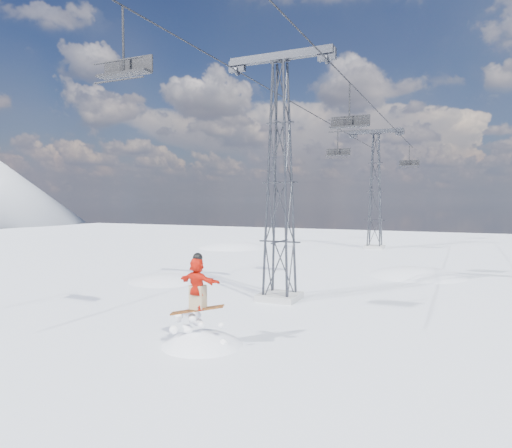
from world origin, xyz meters
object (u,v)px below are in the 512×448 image
(lift_tower_near, at_px, (280,183))
(lift_tower_far, at_px, (375,192))
(snowboarder_jump, at_px, (203,394))
(lift_chair_near, at_px, (125,68))

(lift_tower_near, relative_size, lift_tower_far, 1.00)
(lift_tower_near, height_order, snowboarder_jump, lift_tower_near)
(lift_tower_far, distance_m, lift_chair_near, 33.23)
(lift_tower_near, xyz_separation_m, snowboarder_jump, (0.18, -7.26, -7.10))
(lift_tower_far, relative_size, snowboarder_jump, 1.64)
(lift_tower_near, relative_size, snowboarder_jump, 1.64)
(lift_chair_near, bearing_deg, lift_tower_near, 74.58)
(lift_tower_far, xyz_separation_m, snowboarder_jump, (0.18, -32.26, -7.10))
(lift_tower_far, relative_size, lift_chair_near, 4.74)
(lift_tower_far, distance_m, snowboarder_jump, 33.03)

